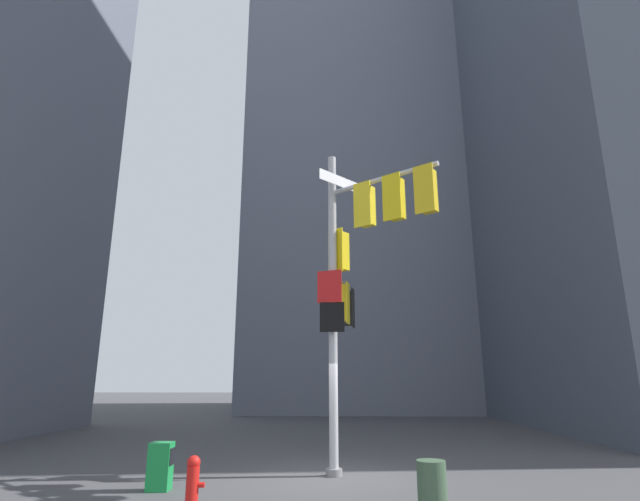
{
  "coord_description": "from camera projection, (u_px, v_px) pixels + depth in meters",
  "views": [
    {
      "loc": [
        -0.1,
        -11.96,
        2.2
      ],
      "look_at": [
        -0.33,
        0.46,
        5.44
      ],
      "focal_mm": 27.15,
      "sensor_mm": 36.0,
      "label": 1
    }
  ],
  "objects": [
    {
      "name": "building_mid_block",
      "position": [
        349.0,
        142.0,
        39.91
      ],
      "size": [
        14.67,
        14.67,
        41.97
      ],
      "primitive_type": "cube",
      "color": "slate",
      "rests_on": "ground"
    },
    {
      "name": "ground",
      "position": [
        334.0,
        476.0,
        11.01
      ],
      "size": [
        120.0,
        120.0,
        0.0
      ],
      "primitive_type": "plane",
      "color": "#474749"
    },
    {
      "name": "fire_hydrant",
      "position": [
        193.0,
        480.0,
        8.42
      ],
      "size": [
        0.33,
        0.23,
        0.85
      ],
      "color": "red",
      "rests_on": "ground"
    },
    {
      "name": "trash_bin",
      "position": [
        433.0,
        493.0,
        7.37
      ],
      "size": [
        0.45,
        0.45,
        0.94
      ],
      "primitive_type": "cylinder",
      "color": "#3F593F",
      "rests_on": "ground"
    },
    {
      "name": "signal_pole_assembly",
      "position": [
        356.0,
        265.0,
        12.28
      ],
      "size": [
        2.81,
        4.47,
        7.9
      ],
      "color": "#B2B2B5",
      "rests_on": "ground"
    },
    {
      "name": "newspaper_box",
      "position": [
        160.0,
        466.0,
        9.71
      ],
      "size": [
        0.45,
        0.36,
        0.91
      ],
      "color": "#198C3F",
      "rests_on": "ground"
    }
  ]
}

